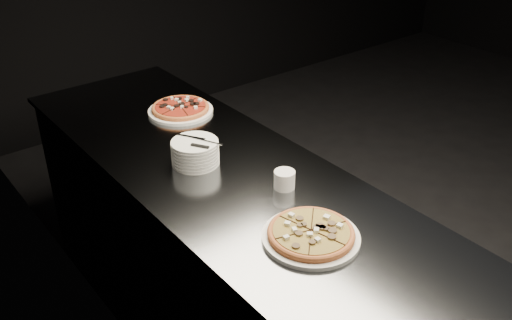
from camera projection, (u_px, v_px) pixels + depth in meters
floor at (491, 190)px, 3.81m from camera, size 5.00×5.00×0.00m
wall_left at (130, 80)px, 1.78m from camera, size 0.02×5.00×2.80m
counter at (232, 265)px, 2.44m from camera, size 0.74×2.44×0.92m
pizza_mushroom at (311, 234)px, 1.85m from camera, size 0.36×0.36×0.04m
pizza_tomato at (181, 109)px, 2.70m from camera, size 0.33×0.33×0.04m
plate_stack at (195, 152)px, 2.26m from camera, size 0.19×0.19×0.10m
cutlery at (198, 142)px, 2.23m from camera, size 0.09×0.20×0.01m
ramekin at (284, 179)px, 2.11m from camera, size 0.08×0.08×0.07m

